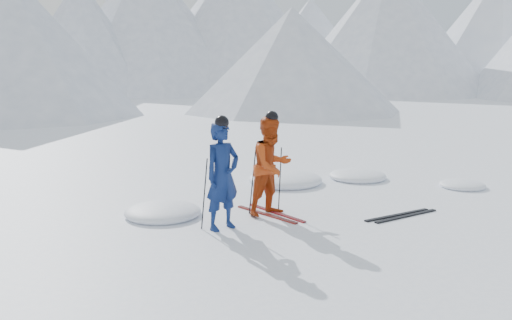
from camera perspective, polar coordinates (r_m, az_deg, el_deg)
ground at (r=12.02m, az=9.81°, el=-4.65°), size 160.00×160.00×0.00m
mountain_range at (r=46.24m, az=-14.15°, el=14.43°), size 106.15×62.94×15.53m
skier_blue at (r=9.94m, az=-3.56°, el=-1.68°), size 0.81×0.61×2.01m
skier_red at (r=10.87m, az=1.65°, el=-0.65°), size 1.09×0.91×2.00m
pole_blue_left at (r=10.02m, az=-5.46°, el=-3.58°), size 0.13×0.09×1.33m
pole_blue_right at (r=10.34m, az=-2.93°, el=-3.11°), size 0.13×0.08×1.34m
pole_red_left at (r=10.99m, az=-0.37°, el=-2.30°), size 0.13×0.10×1.33m
pole_red_right at (r=11.22m, az=2.54°, el=-2.06°), size 0.13×0.09×1.33m
ski_worn_left at (r=11.04m, az=1.10°, el=-5.75°), size 0.43×1.68×0.03m
ski_worn_right at (r=11.16m, az=2.15°, el=-5.57°), size 0.31×1.70×0.03m
ski_loose_a at (r=11.36m, az=14.65°, el=-5.62°), size 1.70×0.11×0.03m
ski_loose_b at (r=11.33m, az=15.54°, el=-5.70°), size 1.70×0.17×0.03m
snow_lumps at (r=13.34m, az=4.15°, el=-3.03°), size 8.67×4.13×0.42m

